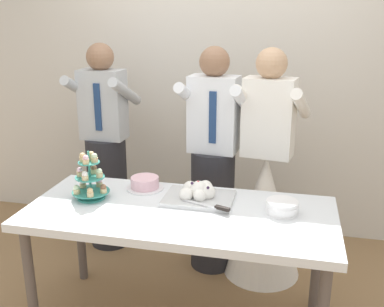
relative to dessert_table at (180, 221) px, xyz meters
The scene contains 9 objects.
rear_wall 1.65m from the dessert_table, 90.00° to the left, with size 5.20×0.10×2.90m, color beige.
dessert_table is the anchor object (origin of this frame).
cupcake_stand 0.61m from the dessert_table, behind, with size 0.23×0.23×0.31m.
main_cake_tray 0.22m from the dessert_table, 63.74° to the left, with size 0.43×0.35×0.13m.
plate_stack 0.60m from the dessert_table, ahead, with size 0.18×0.19×0.08m.
round_cake 0.41m from the dessert_table, 138.79° to the left, with size 0.24×0.24×0.08m.
person_groom 0.73m from the dessert_table, 84.73° to the left, with size 0.50×0.53×1.66m.
person_bride 0.84m from the dessert_table, 57.30° to the left, with size 0.56×0.56×1.66m.
person_guest 1.21m from the dessert_table, 133.83° to the left, with size 0.47×0.50×1.66m.
Camera 1 is at (0.61, -2.32, 1.87)m, focal length 41.94 mm.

